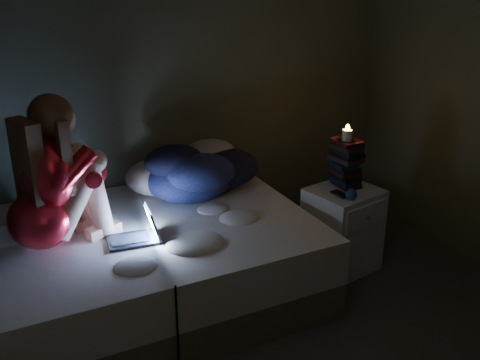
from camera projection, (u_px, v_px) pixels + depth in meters
wall_back at (180, 80)px, 4.25m from camera, size 3.60×0.02×2.60m
bed at (155, 263)px, 3.74m from camera, size 2.01×1.51×0.55m
pillow at (25, 221)px, 3.54m from camera, size 0.48×0.34×0.14m
woman at (34, 177)px, 3.17m from camera, size 0.66×0.53×0.92m
laptop at (131, 225)px, 3.39m from camera, size 0.33×0.25×0.22m
clothes_pile at (190, 169)px, 4.02m from camera, size 0.81×0.71×0.41m
nightstand at (342, 229)px, 4.12m from camera, size 0.54×0.49×0.62m
book_stack at (345, 166)px, 4.03m from camera, size 0.19×0.25×0.30m
candle at (347, 140)px, 3.96m from camera, size 0.07×0.07×0.08m
phone at (338, 194)px, 3.93m from camera, size 0.09×0.15×0.01m
blue_orb at (347, 194)px, 3.83m from camera, size 0.08×0.08×0.08m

